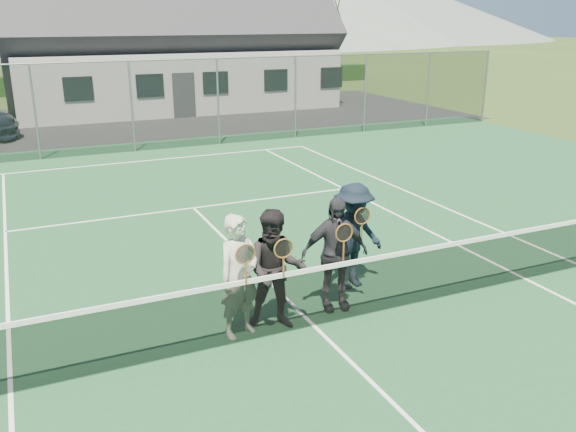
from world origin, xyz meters
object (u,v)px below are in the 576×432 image
object	(u,v)px
clubhouse	(169,25)
player_d	(353,236)
player_c	(335,254)
player_b	(276,270)
tennis_net	(314,294)
player_a	(239,276)

from	to	relation	value
clubhouse	player_d	world-z (taller)	clubhouse
clubhouse	player_c	xyz separation A→B (m)	(-3.44, -23.57, -3.07)
player_b	player_d	distance (m)	1.90
tennis_net	player_d	xyz separation A→B (m)	(1.21, 1.00, 0.38)
clubhouse	player_d	size ratio (longest dim) A/B	8.67
player_c	player_d	xyz separation A→B (m)	(0.65, 0.57, -0.00)
player_a	player_c	xyz separation A→B (m)	(1.62, 0.20, -0.00)
player_d	player_a	bearing A→B (deg)	-161.25
player_a	player_c	size ratio (longest dim) A/B	1.00
clubhouse	player_c	bearing A→B (deg)	-98.31
clubhouse	player_b	bearing A→B (deg)	-100.74
player_b	player_c	world-z (taller)	same
player_a	player_b	size ratio (longest dim) A/B	1.00
clubhouse	player_c	world-z (taller)	clubhouse
clubhouse	tennis_net	bearing A→B (deg)	-99.46
clubhouse	player_a	size ratio (longest dim) A/B	8.67
tennis_net	player_a	xyz separation A→B (m)	(-1.06, 0.23, 0.38)
tennis_net	player_d	size ratio (longest dim) A/B	6.49
clubhouse	player_a	bearing A→B (deg)	-102.02
player_b	player_d	size ratio (longest dim) A/B	1.00
player_b	player_d	bearing A→B (deg)	24.51
clubhouse	player_b	size ratio (longest dim) A/B	8.67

